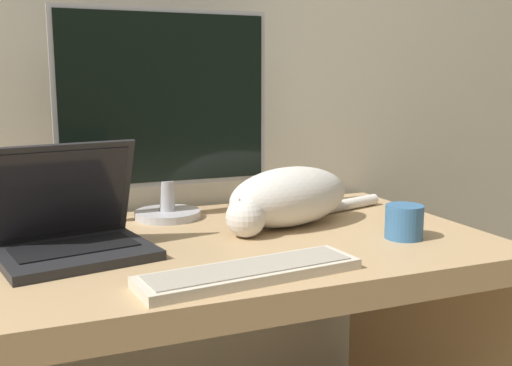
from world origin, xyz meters
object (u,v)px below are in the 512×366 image
Objects in this scene: laptop at (72,233)px; coffee_mug at (404,222)px; external_keyboard at (250,272)px; cat at (288,196)px; monitor at (165,109)px.

coffee_mug is (0.73, -0.15, -0.01)m from laptop.
coffee_mug is (0.43, 0.13, 0.03)m from external_keyboard.
laptop reaches higher than cat.
cat is (0.24, 0.34, 0.06)m from external_keyboard.
monitor is at bearing 138.27° from coffee_mug.
external_keyboard is at bearing -163.94° from coffee_mug.
laptop is 0.63× the size of cat.
monitor is 0.44m from laptop.
laptop is at bearing -135.69° from monitor.
external_keyboard is (0.02, -0.53, -0.28)m from monitor.
laptop is at bearing 168.44° from coffee_mug.
laptop is 0.74m from coffee_mug.
external_keyboard is 0.82× the size of cat.
cat is at bearing 48.65° from external_keyboard.
monitor is 0.39m from cat.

